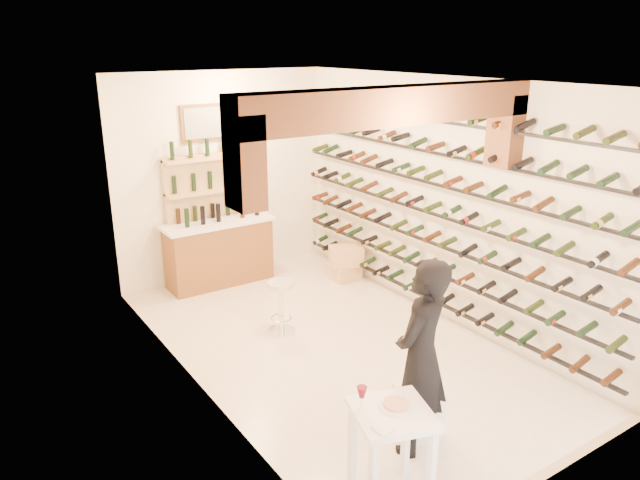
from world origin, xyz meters
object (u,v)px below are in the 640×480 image
at_px(white_stool, 418,410).
at_px(crate_lower, 346,272).
at_px(person, 421,357).
at_px(wine_rack, 430,207).
at_px(back_counter, 219,251).
at_px(tasting_table, 391,428).
at_px(chrome_barstool, 281,303).

height_order(white_stool, crate_lower, white_stool).
height_order(person, crate_lower, person).
bearing_deg(white_stool, person, -134.52).
bearing_deg(wine_rack, person, -134.77).
bearing_deg(wine_rack, white_stool, -134.79).
bearing_deg(back_counter, tasting_table, -99.54).
distance_m(person, chrome_barstool, 2.75).
bearing_deg(wine_rack, chrome_barstool, 160.46).
distance_m(back_counter, crate_lower, 2.01).
distance_m(wine_rack, person, 2.92).
relative_size(wine_rack, tasting_table, 5.43).
bearing_deg(white_stool, wine_rack, 45.21).
distance_m(tasting_table, white_stool, 1.10).
distance_m(wine_rack, white_stool, 2.95).
xyz_separation_m(back_counter, tasting_table, (-0.85, -5.08, 0.18)).
xyz_separation_m(wine_rack, chrome_barstool, (-1.89, 0.67, -1.14)).
height_order(back_counter, crate_lower, back_counter).
height_order(tasting_table, white_stool, tasting_table).
bearing_deg(person, tasting_table, 8.89).
relative_size(wine_rack, back_counter, 3.35).
bearing_deg(crate_lower, person, -117.08).
bearing_deg(tasting_table, white_stool, 51.94).
relative_size(back_counter, person, 0.91).
height_order(person, chrome_barstool, person).
distance_m(tasting_table, person, 0.82).
xyz_separation_m(tasting_table, white_stool, (0.83, 0.56, -0.47)).
bearing_deg(wine_rack, tasting_table, -137.87).
bearing_deg(crate_lower, chrome_barstool, -150.85).
bearing_deg(wine_rack, back_counter, 124.66).
distance_m(tasting_table, chrome_barstool, 3.21).
bearing_deg(white_stool, crate_lower, 63.87).
height_order(white_stool, person, person).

